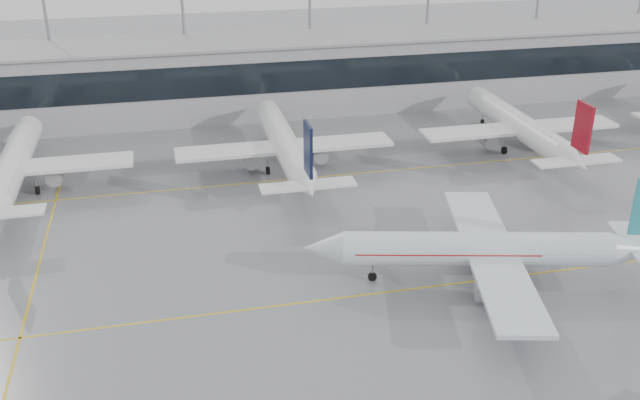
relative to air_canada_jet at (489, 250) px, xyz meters
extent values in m
plane|color=slate|center=(-14.36, 0.22, -3.57)|extent=(320.00, 320.00, 0.00)
cube|color=gold|center=(-14.36, 0.22, -3.56)|extent=(120.00, 0.25, 0.01)
cube|color=gold|center=(-14.36, 30.22, -3.56)|extent=(120.00, 0.25, 0.01)
cube|color=gold|center=(-44.36, 15.22, -3.56)|extent=(0.25, 60.00, 0.01)
cube|color=#959599|center=(-14.36, 62.22, 2.43)|extent=(180.00, 15.00, 12.00)
cube|color=black|center=(-14.36, 54.67, 3.93)|extent=(180.00, 0.20, 5.00)
cube|color=gray|center=(-14.36, 62.22, 8.63)|extent=(182.00, 16.00, 0.40)
cylinder|color=gray|center=(-47.36, 68.22, 7.43)|extent=(0.50, 0.50, 22.00)
cylinder|color=gray|center=(-25.36, 68.22, 7.43)|extent=(0.50, 0.50, 22.00)
cylinder|color=gray|center=(-3.36, 68.22, 7.43)|extent=(0.50, 0.50, 22.00)
cylinder|color=gray|center=(18.64, 68.22, 7.43)|extent=(0.50, 0.50, 22.00)
cylinder|color=gray|center=(40.64, 68.22, 7.43)|extent=(0.50, 0.50, 22.00)
cylinder|color=gray|center=(62.64, 68.22, 7.43)|extent=(0.50, 0.50, 22.00)
cylinder|color=silver|center=(-1.25, 0.30, 0.09)|extent=(26.41, 9.47, 3.45)
cone|color=silver|center=(-16.00, 3.82, 0.09)|extent=(4.69, 4.29, 3.45)
cone|color=silver|center=(14.27, -3.41, 0.09)|extent=(6.25, 4.66, 3.45)
cube|color=silver|center=(0.21, -0.05, -0.31)|extent=(11.49, 28.90, 0.45)
cylinder|color=#98989E|center=(-1.40, -4.60, -1.81)|extent=(3.99, 2.88, 2.10)
cylinder|color=#98989E|center=(0.83, 4.74, -1.81)|extent=(3.99, 2.88, 2.10)
cylinder|color=gray|center=(-11.14, 2.66, -2.38)|extent=(0.20, 0.20, 1.48)
cylinder|color=black|center=(-11.14, 2.66, -3.12)|extent=(0.95, 0.50, 0.90)
cylinder|color=gray|center=(0.57, -2.81, -2.28)|extent=(0.24, 0.24, 1.48)
cylinder|color=black|center=(0.57, -2.81, -3.02)|extent=(1.17, 0.69, 1.10)
cylinder|color=gray|center=(1.78, 2.25, -2.28)|extent=(0.24, 0.24, 1.48)
cylinder|color=black|center=(1.78, 2.25, -3.02)|extent=(1.17, 0.69, 1.10)
cube|color=#B70F0F|center=(-4.17, 1.00, 0.29)|extent=(18.32, 7.57, 0.12)
cylinder|color=silver|center=(-49.36, 35.22, 0.23)|extent=(3.59, 27.36, 3.59)
cone|color=silver|center=(-49.36, 50.90, 0.23)|extent=(3.59, 4.00, 3.59)
cube|color=silver|center=(-49.36, 33.72, -0.17)|extent=(29.64, 5.00, 0.45)
cylinder|color=#98989E|center=(-44.56, 34.22, -1.67)|extent=(2.10, 3.60, 2.10)
cylinder|color=gray|center=(-49.36, 45.90, -2.34)|extent=(0.20, 0.20, 1.56)
cylinder|color=black|center=(-49.36, 45.90, -3.12)|extent=(0.30, 0.90, 0.90)
cylinder|color=gray|center=(-46.76, 32.72, -2.24)|extent=(0.24, 0.24, 1.56)
cylinder|color=black|center=(-46.76, 32.72, -3.02)|extent=(0.45, 1.10, 1.10)
cylinder|color=silver|center=(-14.36, 35.22, 0.23)|extent=(3.59, 27.36, 3.59)
cone|color=silver|center=(-14.36, 50.90, 0.23)|extent=(3.59, 4.00, 3.59)
cone|color=silver|center=(-14.36, 18.74, 0.23)|extent=(3.59, 5.60, 3.59)
cube|color=silver|center=(-14.36, 33.72, -0.17)|extent=(29.64, 5.00, 0.45)
cube|color=silver|center=(-14.36, 18.54, 0.53)|extent=(11.40, 2.80, 0.25)
cube|color=#0C1333|center=(-14.36, 18.34, 5.09)|extent=(0.35, 3.60, 6.12)
cylinder|color=#98989E|center=(-19.16, 34.22, -1.67)|extent=(2.10, 3.60, 2.10)
cylinder|color=#98989E|center=(-9.56, 34.22, -1.67)|extent=(2.10, 3.60, 2.10)
cylinder|color=gray|center=(-14.36, 45.90, -2.34)|extent=(0.20, 0.20, 1.56)
cylinder|color=black|center=(-14.36, 45.90, -3.12)|extent=(0.30, 0.90, 0.90)
cylinder|color=gray|center=(-16.96, 32.72, -2.24)|extent=(0.24, 0.24, 1.56)
cylinder|color=black|center=(-16.96, 32.72, -3.02)|extent=(0.45, 1.10, 1.10)
cylinder|color=gray|center=(-11.76, 32.72, -2.24)|extent=(0.24, 0.24, 1.56)
cylinder|color=black|center=(-11.76, 32.72, -3.02)|extent=(0.45, 1.10, 1.10)
cylinder|color=silver|center=(20.64, 35.22, 0.23)|extent=(3.59, 27.36, 3.59)
cone|color=silver|center=(20.64, 50.90, 0.23)|extent=(3.59, 4.00, 3.59)
cone|color=silver|center=(20.64, 18.74, 0.23)|extent=(3.59, 5.60, 3.59)
cube|color=silver|center=(20.64, 33.72, -0.17)|extent=(29.64, 5.00, 0.45)
cube|color=silver|center=(20.64, 18.54, 0.53)|extent=(11.40, 2.80, 0.25)
cube|color=maroon|center=(20.64, 18.34, 5.09)|extent=(0.35, 3.60, 6.12)
cylinder|color=#98989E|center=(15.84, 34.22, -1.67)|extent=(2.10, 3.60, 2.10)
cylinder|color=#98989E|center=(25.44, 34.22, -1.67)|extent=(2.10, 3.60, 2.10)
cylinder|color=gray|center=(20.64, 45.90, -2.34)|extent=(0.20, 0.20, 1.56)
cylinder|color=black|center=(20.64, 45.90, -3.12)|extent=(0.30, 0.90, 0.90)
cylinder|color=gray|center=(18.04, 32.72, -2.24)|extent=(0.24, 0.24, 1.56)
cylinder|color=black|center=(18.04, 32.72, -3.02)|extent=(0.45, 1.10, 1.10)
cylinder|color=gray|center=(23.24, 32.72, -2.24)|extent=(0.24, 0.24, 1.56)
cylinder|color=black|center=(23.24, 32.72, -3.02)|extent=(0.45, 1.10, 1.10)
camera|label=1|loc=(-30.11, -56.53, 33.76)|focal=40.00mm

